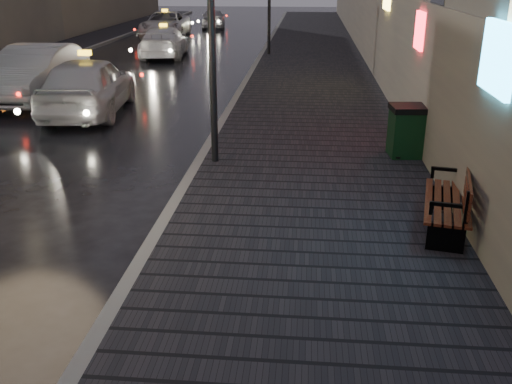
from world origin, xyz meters
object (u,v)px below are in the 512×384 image
trash_bin (406,130)px  car_left_mid (36,73)px  bench (452,200)px  taxi_near (88,85)px  taxi_mid (164,42)px  car_far (213,18)px  taxi_far (166,24)px

trash_bin → car_left_mid: bearing=148.0°
bench → taxi_near: (-8.35, 7.35, 0.19)m
bench → taxi_mid: taxi_mid is taller
car_left_mid → car_far: (1.79, 23.40, -0.18)m
car_left_mid → car_far: 23.47m
taxi_near → taxi_mid: (-0.57, 11.20, -0.13)m
bench → car_left_mid: car_left_mid is taller
bench → trash_bin: 3.71m
car_left_mid → car_far: size_ratio=1.31×
trash_bin → car_far: car_far is taller
car_far → taxi_far: bearing=64.0°
trash_bin → taxi_mid: size_ratio=0.23×
car_left_mid → taxi_mid: car_left_mid is taller
taxi_near → car_far: (-0.50, 25.09, -0.17)m
taxi_mid → trash_bin: bearing=115.0°
car_left_mid → taxi_mid: bearing=78.7°
taxi_mid → car_far: (0.06, 13.89, -0.03)m
trash_bin → taxi_far: (-10.70, 22.97, 0.05)m
taxi_far → bench: bearing=-71.5°
taxi_mid → taxi_far: size_ratio=0.88×
taxi_near → car_left_mid: size_ratio=0.95×
trash_bin → car_far: 30.03m
taxi_far → trash_bin: bearing=-68.6°
car_left_mid → taxi_mid: 9.66m
taxi_far → car_far: (1.96, 5.77, -0.09)m
taxi_near → trash_bin: bearing=150.2°
car_left_mid → car_far: car_left_mid is taller
car_left_mid → taxi_far: 17.63m
taxi_near → car_far: size_ratio=1.25×
taxi_near → car_left_mid: car_left_mid is taller
taxi_mid → taxi_far: taxi_far is taller
bench → trash_bin: bearing=103.5°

